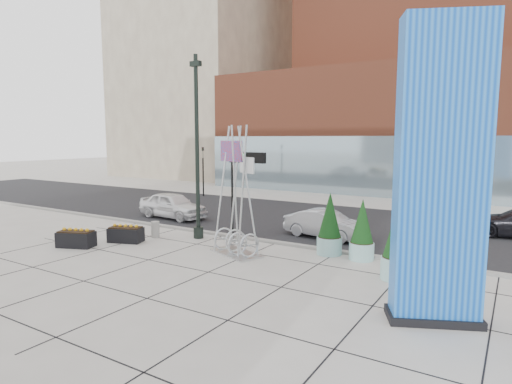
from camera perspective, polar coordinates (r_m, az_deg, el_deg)
The scene contains 19 objects.
ground at distance 17.19m, azimuth -6.97°, elevation -9.16°, with size 160.00×160.00×0.00m, color #9E9991.
street_asphalt at distance 25.54m, azimuth 7.19°, elevation -3.73°, with size 80.00×12.00×0.02m, color black.
curb_edge at distance 20.34m, azimuth 0.12°, elevation -6.36°, with size 80.00×0.30×0.12m, color gray.
tower_podium at distance 40.94m, azimuth 18.63°, elevation 7.76°, with size 34.00×10.00×11.00m, color brown.
tower_glass_front at distance 36.35m, azimuth 16.72°, elevation 3.22°, with size 34.00×0.60×5.00m, color #8CA5B2.
building_beige_left at distance 60.53m, azimuth -6.36°, elevation 18.75°, with size 18.00×20.00×34.00m, color gray.
blue_pylon at distance 11.86m, azimuth 23.35°, elevation 1.63°, with size 2.58×1.92×7.85m.
lamp_post at distance 20.58m, azimuth -7.83°, elevation 3.58°, with size 0.55×0.48×8.68m.
public_art_sculpture at distance 17.82m, azimuth -2.64°, elevation -3.87°, with size 2.63×1.98×5.36m.
concrete_bollard at distance 21.53m, azimuth -13.28°, elevation -4.89°, with size 0.40×0.40×0.78m, color gray.
overhead_street_sign at distance 19.83m, azimuth -1.53°, elevation 3.63°, with size 1.97×0.27×4.18m.
round_planter_east at distance 15.43m, azimuth 18.41°, elevation -6.35°, with size 1.10×1.10×2.76m.
round_planter_mid at distance 17.55m, azimuth 13.96°, elevation -5.06°, with size 0.98×0.98×2.46m.
round_planter_west at distance 18.06m, azimuth 9.80°, elevation -4.36°, with size 1.05×1.05×2.62m.
box_planter_north at distance 20.95m, azimuth -16.97°, elevation -5.34°, with size 1.72×1.25×0.85m.
box_planter_south at distance 20.77m, azimuth -22.87°, elevation -5.68°, with size 1.76×1.30×0.87m.
car_white_west at distance 26.36m, azimuth -11.05°, elevation -1.77°, with size 1.84×4.57×1.56m, color white.
car_silver_mid at distance 21.02m, azimuth 9.27°, elevation -4.29°, with size 1.42×4.08×1.35m, color #A8A9B0.
traffic_signal at distance 35.79m, azimuth -7.07°, elevation 3.09°, with size 0.15×0.18×4.10m.
Camera 1 is at (10.34, -12.85, 4.82)m, focal length 30.00 mm.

